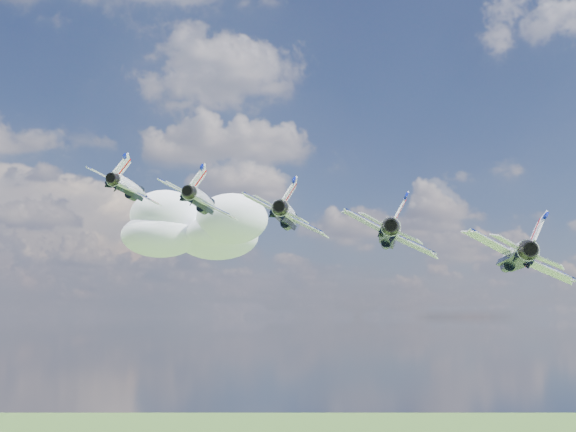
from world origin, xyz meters
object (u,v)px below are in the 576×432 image
object	(u,v)px
jet_1	(203,201)
jet_3	(390,234)
jet_2	(288,216)
jet_0	(131,188)
jet_4	(515,256)

from	to	relation	value
jet_1	jet_3	bearing A→B (deg)	-26.31
jet_2	jet_3	world-z (taller)	jet_2
jet_0	jet_4	xyz separation A→B (m)	(34.63, -37.47, -11.60)
jet_0	jet_3	xyz separation A→B (m)	(25.97, -28.10, -8.70)
jet_1	jet_3	size ratio (longest dim) A/B	1.00
jet_2	jet_3	xyz separation A→B (m)	(8.66, -9.37, -2.90)
jet_1	jet_2	size ratio (longest dim) A/B	1.00
jet_0	jet_2	world-z (taller)	jet_0
jet_0	jet_3	distance (m)	39.24
jet_2	jet_3	size ratio (longest dim) A/B	1.00
jet_2	jet_0	bearing A→B (deg)	153.69
jet_0	jet_1	xyz separation A→B (m)	(8.66, -9.37, -2.90)
jet_3	jet_4	xyz separation A→B (m)	(8.66, -9.37, -2.90)
jet_0	jet_3	size ratio (longest dim) A/B	1.00
jet_1	jet_4	xyz separation A→B (m)	(25.97, -28.10, -8.70)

